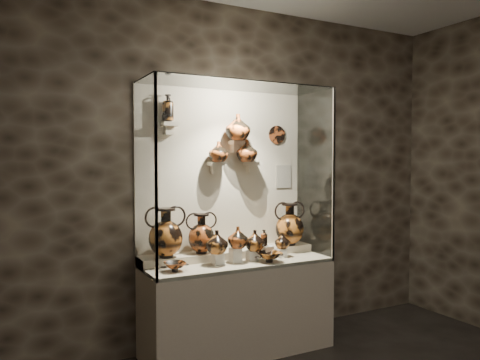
% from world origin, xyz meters
% --- Properties ---
extents(wall_back, '(5.00, 0.02, 3.20)m').
position_xyz_m(wall_back, '(0.00, 2.50, 1.60)').
color(wall_back, '#2D241C').
rests_on(wall_back, ground).
extents(plinth, '(1.70, 0.60, 0.80)m').
position_xyz_m(plinth, '(0.00, 2.18, 0.40)').
color(plinth, beige).
rests_on(plinth, floor).
extents(front_tier, '(1.68, 0.58, 0.03)m').
position_xyz_m(front_tier, '(0.00, 2.18, 0.82)').
color(front_tier, '#C3B397').
rests_on(front_tier, plinth).
extents(rear_tier, '(1.70, 0.25, 0.10)m').
position_xyz_m(rear_tier, '(0.00, 2.35, 0.85)').
color(rear_tier, '#C3B397').
rests_on(rear_tier, plinth).
extents(back_panel, '(1.70, 0.03, 1.60)m').
position_xyz_m(back_panel, '(0.00, 2.50, 1.60)').
color(back_panel, beige).
rests_on(back_panel, plinth).
extents(glass_front, '(1.70, 0.01, 1.60)m').
position_xyz_m(glass_front, '(0.00, 1.88, 1.60)').
color(glass_front, white).
rests_on(glass_front, plinth).
extents(glass_left, '(0.01, 0.60, 1.60)m').
position_xyz_m(glass_left, '(-0.85, 2.18, 1.60)').
color(glass_left, white).
rests_on(glass_left, plinth).
extents(glass_right, '(0.01, 0.60, 1.60)m').
position_xyz_m(glass_right, '(0.85, 2.18, 1.60)').
color(glass_right, white).
rests_on(glass_right, plinth).
extents(glass_top, '(1.70, 0.60, 0.01)m').
position_xyz_m(glass_top, '(0.00, 2.18, 2.40)').
color(glass_top, white).
rests_on(glass_top, back_panel).
extents(frame_post_left, '(0.02, 0.02, 1.60)m').
position_xyz_m(frame_post_left, '(-0.84, 1.89, 1.60)').
color(frame_post_left, gray).
rests_on(frame_post_left, plinth).
extents(frame_post_right, '(0.02, 0.02, 1.60)m').
position_xyz_m(frame_post_right, '(0.84, 1.89, 1.60)').
color(frame_post_right, gray).
rests_on(frame_post_right, plinth).
extents(pedestal_a, '(0.09, 0.09, 0.10)m').
position_xyz_m(pedestal_a, '(-0.22, 2.13, 0.88)').
color(pedestal_a, silver).
rests_on(pedestal_a, front_tier).
extents(pedestal_b, '(0.09, 0.09, 0.13)m').
position_xyz_m(pedestal_b, '(-0.05, 2.13, 0.90)').
color(pedestal_b, silver).
rests_on(pedestal_b, front_tier).
extents(pedestal_c, '(0.09, 0.09, 0.09)m').
position_xyz_m(pedestal_c, '(0.12, 2.13, 0.88)').
color(pedestal_c, silver).
rests_on(pedestal_c, front_tier).
extents(pedestal_d, '(0.09, 0.09, 0.12)m').
position_xyz_m(pedestal_d, '(0.28, 2.13, 0.89)').
color(pedestal_d, silver).
rests_on(pedestal_d, front_tier).
extents(pedestal_e, '(0.09, 0.09, 0.08)m').
position_xyz_m(pedestal_e, '(0.42, 2.13, 0.87)').
color(pedestal_e, silver).
rests_on(pedestal_e, front_tier).
extents(bracket_ul, '(0.14, 0.12, 0.04)m').
position_xyz_m(bracket_ul, '(-0.55, 2.42, 2.05)').
color(bracket_ul, beige).
rests_on(bracket_ul, back_panel).
extents(bracket_ca, '(0.14, 0.12, 0.04)m').
position_xyz_m(bracket_ca, '(-0.10, 2.42, 1.70)').
color(bracket_ca, beige).
rests_on(bracket_ca, back_panel).
extents(bracket_cb, '(0.10, 0.12, 0.04)m').
position_xyz_m(bracket_cb, '(0.10, 2.42, 1.90)').
color(bracket_cb, beige).
rests_on(bracket_cb, back_panel).
extents(bracket_cc, '(0.14, 0.12, 0.04)m').
position_xyz_m(bracket_cc, '(0.28, 2.42, 1.70)').
color(bracket_cc, beige).
rests_on(bracket_cc, back_panel).
extents(amphora_left, '(0.45, 0.45, 0.43)m').
position_xyz_m(amphora_left, '(-0.63, 2.30, 1.11)').
color(amphora_left, '#AC5F21').
rests_on(amphora_left, rear_tier).
extents(amphora_mid, '(0.34, 0.34, 0.36)m').
position_xyz_m(amphora_mid, '(-0.29, 2.33, 1.08)').
color(amphora_mid, '#A4491D').
rests_on(amphora_mid, rear_tier).
extents(amphora_right, '(0.37, 0.37, 0.41)m').
position_xyz_m(amphora_right, '(0.64, 2.30, 1.11)').
color(amphora_right, '#AC5F21').
rests_on(amphora_right, rear_tier).
extents(jug_a, '(0.21, 0.21, 0.20)m').
position_xyz_m(jug_a, '(-0.24, 2.11, 1.03)').
color(jug_a, '#AC5F21').
rests_on(jug_a, pedestal_a).
extents(jug_b, '(0.18, 0.18, 0.19)m').
position_xyz_m(jug_b, '(-0.03, 2.12, 1.05)').
color(jug_b, '#A4491D').
rests_on(jug_b, pedestal_b).
extents(jug_c, '(0.20, 0.20, 0.19)m').
position_xyz_m(jug_c, '(0.14, 2.11, 1.01)').
color(jug_c, '#AC5F21').
rests_on(jug_c, pedestal_c).
extents(jug_e, '(0.18, 0.18, 0.15)m').
position_xyz_m(jug_e, '(0.44, 2.14, 0.98)').
color(jug_e, '#AC5F21').
rests_on(jug_e, pedestal_e).
extents(lekythos_small, '(0.08, 0.08, 0.17)m').
position_xyz_m(lekythos_small, '(0.25, 2.14, 1.03)').
color(lekythos_small, '#A4491D').
rests_on(lekythos_small, pedestal_d).
extents(kylix_left, '(0.28, 0.25, 0.09)m').
position_xyz_m(kylix_left, '(-0.63, 2.07, 0.88)').
color(kylix_left, '#A4491D').
rests_on(kylix_left, front_tier).
extents(kylix_right, '(0.29, 0.26, 0.11)m').
position_xyz_m(kylix_right, '(0.22, 2.01, 0.88)').
color(kylix_right, '#AC5F21').
rests_on(kylix_right, front_tier).
extents(lekythos_tall, '(0.12, 0.12, 0.27)m').
position_xyz_m(lekythos_tall, '(-0.57, 2.42, 2.20)').
color(lekythos_tall, '#AC5F21').
rests_on(lekythos_tall, bracket_ul).
extents(ovoid_vase_a, '(0.19, 0.19, 0.19)m').
position_xyz_m(ovoid_vase_a, '(-0.10, 2.38, 1.81)').
color(ovoid_vase_a, '#A4491D').
rests_on(ovoid_vase_a, bracket_ca).
extents(ovoid_vase_b, '(0.27, 0.27, 0.24)m').
position_xyz_m(ovoid_vase_b, '(0.09, 2.35, 2.04)').
color(ovoid_vase_b, '#A4491D').
rests_on(ovoid_vase_b, bracket_cb).
extents(ovoid_vase_c, '(0.20, 0.20, 0.21)m').
position_xyz_m(ovoid_vase_c, '(0.20, 2.37, 1.82)').
color(ovoid_vase_c, '#A4491D').
rests_on(ovoid_vase_c, bracket_cc).
extents(wall_plate, '(0.18, 0.02, 0.18)m').
position_xyz_m(wall_plate, '(0.59, 2.47, 1.99)').
color(wall_plate, '#95421D').
rests_on(wall_plate, back_panel).
extents(info_placard, '(0.17, 0.01, 0.23)m').
position_xyz_m(info_placard, '(0.68, 2.47, 1.57)').
color(info_placard, beige).
rests_on(info_placard, back_panel).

